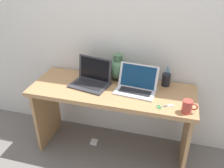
% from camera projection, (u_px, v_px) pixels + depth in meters
% --- Properties ---
extents(ground_plane, '(6.00, 6.00, 0.00)m').
position_uv_depth(ground_plane, '(112.00, 148.00, 2.53)').
color(ground_plane, slate).
extents(back_wall, '(4.40, 0.04, 2.40)m').
position_uv_depth(back_wall, '(121.00, 29.00, 2.21)').
color(back_wall, silver).
rests_on(back_wall, ground).
extents(desk, '(1.50, 0.55, 0.73)m').
position_uv_depth(desk, '(112.00, 103.00, 2.25)').
color(desk, '#AD7F51').
rests_on(desk, ground).
extents(laptop_left, '(0.38, 0.31, 0.24)m').
position_uv_depth(laptop_left, '(92.00, 77.00, 2.23)').
color(laptop_left, '#333338').
rests_on(laptop_left, desk).
extents(laptop_right, '(0.37, 0.26, 0.23)m').
position_uv_depth(laptop_right, '(137.00, 84.00, 2.12)').
color(laptop_right, silver).
rests_on(laptop_right, desk).
extents(green_vase, '(0.20, 0.20, 0.25)m').
position_uv_depth(green_vase, '(118.00, 68.00, 2.30)').
color(green_vase, '#47704C').
rests_on(green_vase, desk).
extents(coffee_mug, '(0.12, 0.08, 0.11)m').
position_uv_depth(coffee_mug, '(187.00, 107.00, 1.83)').
color(coffee_mug, '#B23D33').
rests_on(coffee_mug, desk).
extents(pen_cup, '(0.08, 0.08, 0.19)m').
position_uv_depth(pen_cup, '(166.00, 80.00, 2.20)').
color(pen_cup, black).
rests_on(pen_cup, desk).
extents(scissors, '(0.14, 0.10, 0.01)m').
position_uv_depth(scissors, '(162.00, 107.00, 1.92)').
color(scissors, '#B7B7BC').
rests_on(scissors, desk).
extents(power_brick, '(0.07, 0.07, 0.03)m').
position_uv_depth(power_brick, '(94.00, 142.00, 2.59)').
color(power_brick, white).
rests_on(power_brick, ground).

